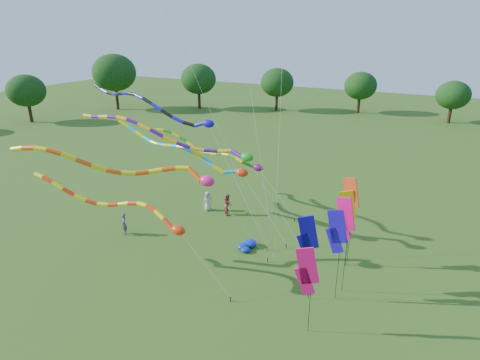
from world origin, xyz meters
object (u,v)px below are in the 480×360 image
at_px(person_b, 124,224).
at_px(person_a, 208,201).
at_px(tube_kite_red, 125,208).
at_px(tube_kite_orange, 137,169).
at_px(person_c, 228,204).
at_px(blue_nylon_heap, 249,247).

bearing_deg(person_b, person_a, 101.41).
bearing_deg(tube_kite_red, tube_kite_orange, 99.82).
bearing_deg(tube_kite_orange, tube_kite_red, -100.39).
xyz_separation_m(tube_kite_orange, person_c, (1.62, 7.83, -5.06)).
xyz_separation_m(tube_kite_orange, person_a, (-0.13, 7.74, -5.11)).
bearing_deg(person_a, tube_kite_red, -133.50).
bearing_deg(blue_nylon_heap, person_b, -166.47).
relative_size(tube_kite_orange, blue_nylon_heap, 8.96).
relative_size(tube_kite_red, blue_nylon_heap, 8.20).
bearing_deg(person_a, tube_kite_orange, -135.46).
bearing_deg(person_b, tube_kite_red, -4.40).
height_order(tube_kite_red, person_b, tube_kite_red).
relative_size(tube_kite_red, tube_kite_orange, 0.91).
relative_size(tube_kite_red, person_b, 7.80).
bearing_deg(tube_kite_orange, person_a, 68.51).
distance_m(person_a, person_b, 6.79).
bearing_deg(person_c, tube_kite_orange, 123.87).
distance_m(tube_kite_orange, person_a, 9.28).
height_order(person_b, person_c, person_c).
xyz_separation_m(blue_nylon_heap, person_b, (-8.65, -2.08, 0.58)).
distance_m(blue_nylon_heap, person_c, 5.59).
distance_m(blue_nylon_heap, person_a, 6.84).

